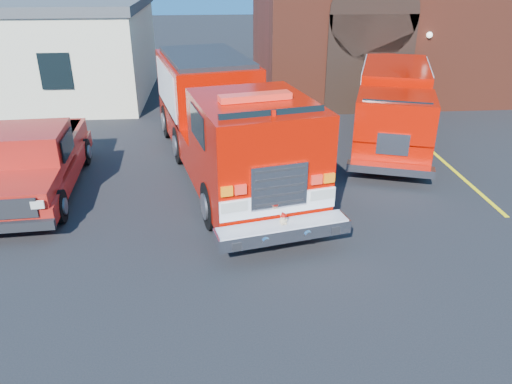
{
  "coord_description": "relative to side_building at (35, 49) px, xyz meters",
  "views": [
    {
      "loc": [
        -0.82,
        -11.16,
        6.01
      ],
      "look_at": [
        0.0,
        -1.2,
        1.3
      ],
      "focal_mm": 35.0,
      "sensor_mm": 36.0,
      "label": 1
    }
  ],
  "objects": [
    {
      "name": "ground",
      "position": [
        9.0,
        -13.0,
        -2.2
      ],
      "size": [
        100.0,
        100.0,
        0.0
      ],
      "primitive_type": "plane",
      "color": "black",
      "rests_on": "ground"
    },
    {
      "name": "side_building",
      "position": [
        0.0,
        0.0,
        0.0
      ],
      "size": [
        10.2,
        8.2,
        4.35
      ],
      "color": "beige",
      "rests_on": "ground"
    },
    {
      "name": "parking_stripe_mid",
      "position": [
        15.5,
        -9.0,
        -2.2
      ],
      "size": [
        0.12,
        3.0,
        0.01
      ],
      "primitive_type": "cube",
      "color": "yellow",
      "rests_on": "ground"
    },
    {
      "name": "fire_engine",
      "position": [
        8.41,
        -9.77,
        -0.57
      ],
      "size": [
        5.01,
        10.61,
        3.15
      ],
      "color": "black",
      "rests_on": "ground"
    },
    {
      "name": "parking_stripe_far",
      "position": [
        15.5,
        -6.0,
        -2.2
      ],
      "size": [
        0.12,
        3.0,
        0.01
      ],
      "primitive_type": "cube",
      "color": "yellow",
      "rests_on": "ground"
    },
    {
      "name": "pickup_truck",
      "position": [
        3.15,
        -10.92,
        -1.29
      ],
      "size": [
        2.49,
        6.05,
        1.94
      ],
      "color": "black",
      "rests_on": "ground"
    },
    {
      "name": "secondary_truck",
      "position": [
        14.36,
        -7.56,
        -0.84
      ],
      "size": [
        4.69,
        8.05,
        2.5
      ],
      "color": "black",
      "rests_on": "ground"
    },
    {
      "name": "parking_stripe_near",
      "position": [
        15.5,
        -12.0,
        -2.2
      ],
      "size": [
        0.12,
        3.0,
        0.01
      ],
      "primitive_type": "cube",
      "color": "yellow",
      "rests_on": "ground"
    }
  ]
}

